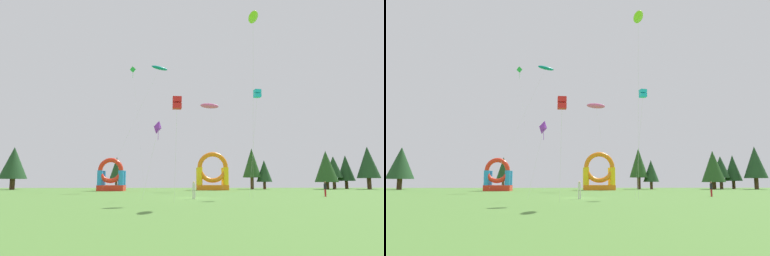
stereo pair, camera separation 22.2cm
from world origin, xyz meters
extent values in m
plane|color=#548438|center=(0.00, 0.00, 0.00)|extent=(120.00, 120.00, 0.00)
ellipsoid|color=#0C7F7A|center=(-5.24, 22.63, 21.53)|extent=(3.25, 2.43, 0.99)
cylinder|color=silver|center=(-9.52, 20.39, 10.77)|extent=(8.58, 4.50, 21.54)
ellipsoid|color=#8CD826|center=(4.63, -10.18, 15.54)|extent=(1.19, 2.39, 0.68)
cylinder|color=silver|center=(4.97, -7.51, 7.77)|extent=(0.69, 5.35, 15.54)
pyramid|color=green|center=(-10.69, 28.58, 23.02)|extent=(0.93, 0.57, 0.87)
cylinder|color=green|center=(-10.71, 28.52, 22.14)|extent=(0.04, 0.04, 1.73)
cylinder|color=silver|center=(-9.09, 25.68, 11.50)|extent=(3.25, 5.69, 23.00)
ellipsoid|color=#EA599E|center=(3.72, 25.06, 15.28)|extent=(3.46, 1.77, 1.43)
cylinder|color=silver|center=(4.90, 24.91, 7.64)|extent=(2.37, 0.31, 15.28)
cube|color=red|center=(-1.77, -10.20, 7.80)|extent=(0.76, 0.76, 0.44)
cube|color=red|center=(-1.77, -10.20, 8.33)|extent=(0.76, 0.76, 0.44)
cylinder|color=silver|center=(-1.88, -8.72, 4.03)|extent=(0.23, 2.97, 8.07)
pyramid|color=purple|center=(-3.60, -4.03, 6.87)|extent=(0.81, 0.99, 0.94)
cylinder|color=purple|center=(-3.65, -4.00, 6.31)|extent=(0.04, 0.04, 1.16)
cylinder|color=silver|center=(-4.37, -4.17, 3.44)|extent=(1.44, 0.37, 6.89)
cube|color=#19B7CC|center=(6.72, -1.43, 10.84)|extent=(0.78, 0.78, 0.38)
cube|color=#19B7CC|center=(6.72, -1.43, 11.30)|extent=(0.78, 0.78, 0.38)
cylinder|color=silver|center=(6.47, 0.19, 5.54)|extent=(0.53, 3.25, 11.08)
cylinder|color=silver|center=(-0.02, -1.98, 0.44)|extent=(0.13, 0.13, 0.87)
cylinder|color=silver|center=(-0.19, -1.99, 0.44)|extent=(0.13, 0.13, 0.87)
cylinder|color=silver|center=(-0.10, -1.99, 1.22)|extent=(0.32, 0.32, 0.69)
sphere|color=beige|center=(-0.10, -1.99, 1.68)|extent=(0.24, 0.24, 0.24)
cylinder|color=#B21E26|center=(15.35, 3.20, 0.42)|extent=(0.17, 0.17, 0.84)
cylinder|color=#B21E26|center=(15.48, 3.30, 0.42)|extent=(0.17, 0.17, 0.84)
cylinder|color=black|center=(15.42, 3.25, 1.17)|extent=(0.42, 0.42, 0.67)
sphere|color=brown|center=(15.42, 3.25, 1.62)|extent=(0.23, 0.23, 0.23)
cube|color=orange|center=(4.96, 34.79, 0.50)|extent=(6.35, 4.05, 1.01)
cylinder|color=yellow|center=(2.36, 33.34, 2.76)|extent=(1.13, 1.13, 3.51)
cylinder|color=yellow|center=(7.57, 33.34, 2.76)|extent=(1.13, 1.13, 3.51)
cylinder|color=yellow|center=(2.36, 36.25, 2.76)|extent=(1.13, 1.13, 3.51)
cylinder|color=yellow|center=(7.57, 36.25, 2.76)|extent=(1.13, 1.13, 3.51)
torus|color=orange|center=(4.96, 33.34, 4.51)|extent=(6.12, 0.91, 6.12)
cube|color=red|center=(-14.23, 29.18, 0.51)|extent=(4.81, 3.60, 1.03)
cylinder|color=#268CD8|center=(-16.13, 27.88, 2.37)|extent=(1.01, 1.01, 2.69)
cylinder|color=#268CD8|center=(-12.33, 27.88, 2.37)|extent=(1.01, 1.01, 2.69)
cylinder|color=#268CD8|center=(-16.13, 30.48, 2.37)|extent=(1.01, 1.01, 2.69)
cylinder|color=#268CD8|center=(-12.33, 30.48, 2.37)|extent=(1.01, 1.01, 2.69)
torus|color=red|center=(-14.23, 27.88, 3.72)|extent=(4.61, 0.81, 4.61)
cylinder|color=#4C331E|center=(-37.31, 40.05, 1.14)|extent=(1.03, 1.03, 2.28)
cone|color=#1E4221|center=(-37.31, 40.05, 5.70)|extent=(5.74, 5.74, 6.84)
cylinder|color=#4C331E|center=(-15.48, 41.22, 1.14)|extent=(0.53, 0.53, 2.29)
cone|color=#1E4221|center=(-15.48, 41.22, 4.67)|extent=(2.94, 2.94, 4.77)
cylinder|color=#4C331E|center=(14.62, 42.44, 1.30)|extent=(0.74, 0.74, 2.61)
cone|color=#234C1E|center=(14.62, 42.44, 5.89)|extent=(4.13, 4.13, 6.56)
cylinder|color=#4C331E|center=(17.41, 42.43, 0.81)|extent=(0.63, 0.63, 1.63)
cone|color=#1E4221|center=(17.41, 42.43, 4.07)|extent=(3.51, 3.51, 4.89)
cylinder|color=#4C331E|center=(31.13, 41.32, 0.78)|extent=(0.93, 0.93, 1.57)
cone|color=#234C1E|center=(31.13, 41.32, 5.06)|extent=(5.17, 5.17, 6.97)
cylinder|color=#4C331E|center=(34.51, 45.27, 1.29)|extent=(0.75, 0.75, 2.59)
cone|color=#1E4221|center=(34.51, 45.27, 5.11)|extent=(4.15, 4.15, 5.04)
cylinder|color=#4C331E|center=(37.74, 46.00, 0.92)|extent=(0.73, 0.73, 1.84)
cone|color=#1E4221|center=(37.74, 46.00, 4.88)|extent=(4.08, 4.08, 6.08)
cylinder|color=#4C331E|center=(40.98, 41.79, 1.23)|extent=(0.91, 0.91, 2.47)
cone|color=#1E4221|center=(40.98, 41.79, 6.04)|extent=(5.07, 5.07, 7.14)
camera|label=1|loc=(-1.47, -38.85, 1.77)|focal=33.77mm
camera|label=2|loc=(-1.25, -38.85, 1.77)|focal=33.77mm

